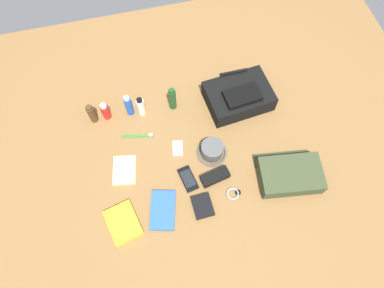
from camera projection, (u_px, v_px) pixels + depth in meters
name	position (u px, v px, depth m)	size (l,w,h in m)	color
ground_plane	(192.00, 148.00, 1.76)	(2.64, 2.02, 0.02)	brown
backpack	(239.00, 96.00, 1.81)	(0.36, 0.27, 0.13)	black
toiletry_pouch	(290.00, 174.00, 1.64)	(0.32, 0.27, 0.08)	#384228
bucket_hat	(212.00, 150.00, 1.70)	(0.15, 0.15, 0.08)	#505050
cologne_bottle	(92.00, 114.00, 1.76)	(0.04, 0.04, 0.13)	#473319
sunscreen_spray	(105.00, 111.00, 1.78)	(0.04, 0.04, 0.11)	red
deodorant_spray	(129.00, 106.00, 1.77)	(0.04, 0.04, 0.15)	blue
toothpaste_tube	(141.00, 107.00, 1.78)	(0.04, 0.04, 0.13)	white
shampoo_bottle	(172.00, 99.00, 1.78)	(0.04, 0.04, 0.16)	#19471E
paperback_novel	(123.00, 223.00, 1.57)	(0.17, 0.20, 0.03)	yellow
travel_guidebook	(163.00, 210.00, 1.60)	(0.16, 0.21, 0.02)	blue
cell_phone	(188.00, 179.00, 1.67)	(0.09, 0.14, 0.01)	black
media_player	(178.00, 148.00, 1.74)	(0.07, 0.09, 0.01)	#B7B7BC
wristwatch	(233.00, 194.00, 1.64)	(0.07, 0.06, 0.01)	#99999E
toothbrush	(140.00, 136.00, 1.77)	(0.16, 0.05, 0.02)	#198C33
wallet	(203.00, 206.00, 1.60)	(0.09, 0.11, 0.02)	black
notepad	(124.00, 170.00, 1.69)	(0.11, 0.15, 0.02)	beige
sunglasses_case	(215.00, 177.00, 1.66)	(0.14, 0.06, 0.04)	black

